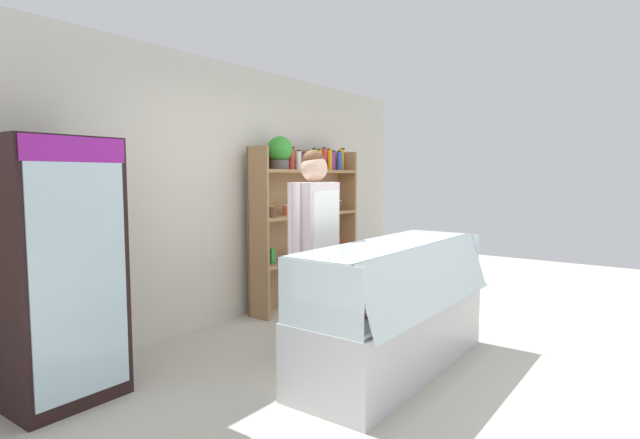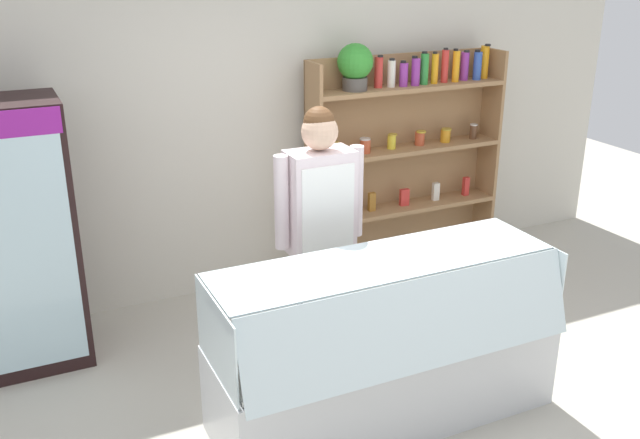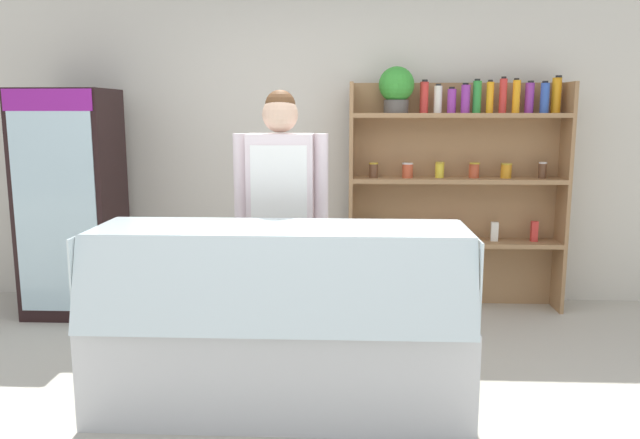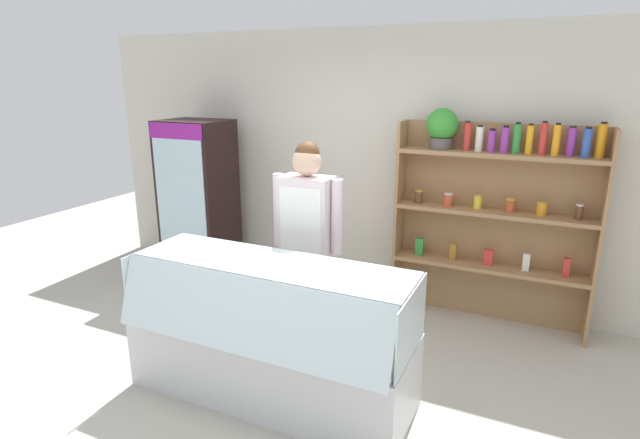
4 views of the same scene
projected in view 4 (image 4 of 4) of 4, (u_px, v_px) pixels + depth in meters
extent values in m
plane|color=#B7B2A3|center=(286.00, 398.00, 3.59)|extent=(12.00, 12.00, 0.00)
cube|color=beige|center=(384.00, 166.00, 5.07)|extent=(6.80, 0.10, 2.70)
cube|color=black|center=(199.00, 202.00, 5.52)|extent=(0.71, 0.58, 1.79)
cube|color=silver|center=(181.00, 208.00, 5.26)|extent=(0.63, 0.01, 1.59)
cube|color=#8C1E8C|center=(175.00, 131.00, 5.04)|extent=(0.67, 0.01, 0.16)
cylinder|color=orange|center=(173.00, 252.00, 5.56)|extent=(0.07, 0.07, 0.18)
cylinder|color=red|center=(184.00, 254.00, 5.50)|extent=(0.07, 0.07, 0.20)
cylinder|color=red|center=(195.00, 257.00, 5.45)|extent=(0.06, 0.06, 0.16)
cylinder|color=orange|center=(205.00, 259.00, 5.38)|extent=(0.05, 0.05, 0.16)
cylinder|color=#9E6623|center=(172.00, 214.00, 5.43)|extent=(0.05, 0.05, 0.16)
cylinder|color=#3356B2|center=(186.00, 214.00, 5.34)|extent=(0.05, 0.05, 0.20)
cylinder|color=orange|center=(201.00, 216.00, 5.26)|extent=(0.06, 0.06, 0.21)
cylinder|color=#2D8C38|center=(166.00, 170.00, 5.30)|extent=(0.05, 0.05, 0.20)
cylinder|color=red|center=(177.00, 171.00, 5.24)|extent=(0.05, 0.05, 0.19)
cylinder|color=#9E6623|center=(188.00, 172.00, 5.18)|extent=(0.07, 0.07, 0.19)
cylinder|color=#9E6623|center=(200.00, 173.00, 5.12)|extent=(0.07, 0.07, 0.19)
cube|color=#9E754C|center=(493.00, 224.00, 4.59)|extent=(1.74, 0.02, 1.84)
cube|color=#9E754C|center=(399.00, 217.00, 4.81)|extent=(0.03, 0.28, 1.84)
cube|color=#9E754C|center=(599.00, 241.00, 4.12)|extent=(0.03, 0.28, 1.84)
cube|color=#9E754C|center=(488.00, 267.00, 4.57)|extent=(1.68, 0.28, 0.04)
cube|color=#9E754C|center=(493.00, 212.00, 4.42)|extent=(1.68, 0.28, 0.04)
cube|color=#9E754C|center=(499.00, 155.00, 4.28)|extent=(1.68, 0.28, 0.04)
cylinder|color=#4C4742|center=(441.00, 143.00, 4.47)|extent=(0.20, 0.20, 0.10)
sphere|color=#328F2D|center=(442.00, 124.00, 4.42)|extent=(0.28, 0.28, 0.28)
cylinder|color=red|center=(467.00, 136.00, 4.38)|extent=(0.07, 0.07, 0.24)
cylinder|color=black|center=(468.00, 122.00, 4.32)|extent=(0.04, 0.04, 0.02)
cylinder|color=silver|center=(479.00, 139.00, 4.32)|extent=(0.06, 0.06, 0.21)
cylinder|color=black|center=(480.00, 126.00, 4.29)|extent=(0.04, 0.04, 0.02)
cylinder|color=purple|center=(492.00, 141.00, 4.27)|extent=(0.07, 0.07, 0.19)
cylinder|color=black|center=(493.00, 129.00, 4.25)|extent=(0.04, 0.04, 0.02)
cylinder|color=purple|center=(505.00, 140.00, 4.21)|extent=(0.07, 0.07, 0.22)
cylinder|color=black|center=(506.00, 126.00, 4.20)|extent=(0.05, 0.05, 0.02)
cylinder|color=#2D8C38|center=(517.00, 139.00, 4.18)|extent=(0.07, 0.07, 0.25)
cylinder|color=black|center=(518.00, 123.00, 4.15)|extent=(0.04, 0.04, 0.02)
cylinder|color=orange|center=(529.00, 140.00, 4.14)|extent=(0.06, 0.06, 0.24)
cylinder|color=black|center=(531.00, 124.00, 4.11)|extent=(0.04, 0.04, 0.02)
cylinder|color=red|center=(543.00, 139.00, 4.10)|extent=(0.06, 0.06, 0.26)
cylinder|color=black|center=(545.00, 122.00, 4.07)|extent=(0.04, 0.04, 0.02)
cylinder|color=orange|center=(556.00, 141.00, 4.05)|extent=(0.06, 0.06, 0.25)
cylinder|color=black|center=(558.00, 124.00, 4.03)|extent=(0.04, 0.04, 0.02)
cylinder|color=purple|center=(571.00, 142.00, 4.04)|extent=(0.07, 0.07, 0.23)
cylinder|color=black|center=(573.00, 127.00, 3.99)|extent=(0.05, 0.05, 0.02)
cylinder|color=#3356B2|center=(587.00, 143.00, 3.97)|extent=(0.07, 0.07, 0.23)
cylinder|color=black|center=(589.00, 128.00, 3.94)|extent=(0.05, 0.05, 0.02)
cylinder|color=orange|center=(601.00, 141.00, 3.96)|extent=(0.07, 0.07, 0.27)
cylinder|color=black|center=(604.00, 123.00, 3.89)|extent=(0.05, 0.05, 0.02)
cylinder|color=brown|center=(419.00, 197.00, 4.67)|extent=(0.07, 0.07, 0.11)
cylinder|color=gold|center=(419.00, 191.00, 4.66)|extent=(0.07, 0.07, 0.01)
cylinder|color=#BF4C2D|center=(448.00, 200.00, 4.56)|extent=(0.09, 0.09, 0.11)
cylinder|color=silver|center=(449.00, 194.00, 4.55)|extent=(0.09, 0.09, 0.01)
cylinder|color=yellow|center=(478.00, 202.00, 4.47)|extent=(0.07, 0.07, 0.12)
cylinder|color=gold|center=(478.00, 195.00, 4.44)|extent=(0.07, 0.07, 0.01)
cylinder|color=#BF4C2D|center=(510.00, 206.00, 4.36)|extent=(0.08, 0.08, 0.11)
cylinder|color=gold|center=(511.00, 199.00, 4.33)|extent=(0.08, 0.08, 0.01)
cylinder|color=orange|center=(542.00, 209.00, 4.25)|extent=(0.09, 0.09, 0.11)
cylinder|color=gold|center=(543.00, 203.00, 4.23)|extent=(0.09, 0.09, 0.01)
cylinder|color=brown|center=(579.00, 212.00, 4.13)|extent=(0.06, 0.06, 0.12)
cylinder|color=silver|center=(580.00, 205.00, 4.11)|extent=(0.07, 0.07, 0.01)
cube|color=#2D8C38|center=(419.00, 246.00, 4.80)|extent=(0.07, 0.04, 0.17)
cube|color=#9E6623|center=(453.00, 252.00, 4.67)|extent=(0.06, 0.04, 0.16)
cube|color=red|center=(488.00, 257.00, 4.54)|extent=(0.08, 0.05, 0.15)
cube|color=silver|center=(526.00, 262.00, 4.41)|extent=(0.06, 0.04, 0.16)
cube|color=red|center=(566.00, 267.00, 4.28)|extent=(0.05, 0.04, 0.17)
cube|color=silver|center=(271.00, 360.00, 3.57)|extent=(2.02, 0.70, 0.55)
cube|color=white|center=(270.00, 323.00, 3.49)|extent=(1.96, 0.64, 0.03)
cube|color=silver|center=(243.00, 316.00, 3.15)|extent=(1.98, 0.16, 0.47)
cube|color=silver|center=(272.00, 263.00, 3.42)|extent=(1.98, 0.54, 0.01)
cube|color=silver|center=(157.00, 273.00, 3.84)|extent=(0.01, 0.66, 0.45)
cube|color=silver|center=(412.00, 325.00, 3.03)|extent=(0.01, 0.66, 0.45)
cube|color=beige|center=(191.00, 294.00, 3.86)|extent=(0.17, 0.13, 0.05)
cube|color=white|center=(172.00, 304.00, 3.68)|extent=(0.05, 0.03, 0.02)
cube|color=beige|center=(231.00, 302.00, 3.71)|extent=(0.16, 0.13, 0.06)
cube|color=white|center=(214.00, 314.00, 3.53)|extent=(0.05, 0.03, 0.02)
cube|color=tan|center=(276.00, 312.00, 3.55)|extent=(0.16, 0.11, 0.05)
cube|color=white|center=(260.00, 325.00, 3.37)|extent=(0.05, 0.03, 0.02)
cube|color=beige|center=(324.00, 323.00, 3.40)|extent=(0.17, 0.11, 0.05)
cube|color=white|center=(311.00, 337.00, 3.22)|extent=(0.05, 0.03, 0.02)
cube|color=tan|center=(377.00, 335.00, 3.24)|extent=(0.16, 0.12, 0.05)
cube|color=white|center=(366.00, 351.00, 3.06)|extent=(0.05, 0.03, 0.02)
cylinder|color=#A35B4C|center=(166.00, 296.00, 3.72)|extent=(0.16, 0.15, 0.14)
cylinder|color=#C1706B|center=(190.00, 301.00, 3.63)|extent=(0.20, 0.16, 0.14)
cylinder|color=white|center=(331.00, 326.00, 3.18)|extent=(0.07, 0.07, 0.23)
cylinder|color=white|center=(346.00, 330.00, 3.14)|extent=(0.07, 0.07, 0.22)
cylinder|color=#383D51|center=(298.00, 299.00, 4.24)|extent=(0.13, 0.13, 0.81)
cylinder|color=#383D51|center=(318.00, 303.00, 4.17)|extent=(0.13, 0.13, 0.81)
cube|color=silver|center=(307.00, 217.00, 4.00)|extent=(0.42, 0.24, 0.67)
cube|color=white|center=(301.00, 264.00, 3.99)|extent=(0.35, 0.01, 1.25)
cylinder|color=silver|center=(279.00, 210.00, 4.10)|extent=(0.09, 0.09, 0.60)
cylinder|color=silver|center=(337.00, 217.00, 3.89)|extent=(0.09, 0.09, 0.60)
sphere|color=#D8AD8E|center=(307.00, 161.00, 3.88)|extent=(0.23, 0.23, 0.23)
sphere|color=brown|center=(307.00, 154.00, 3.87)|extent=(0.19, 0.19, 0.19)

